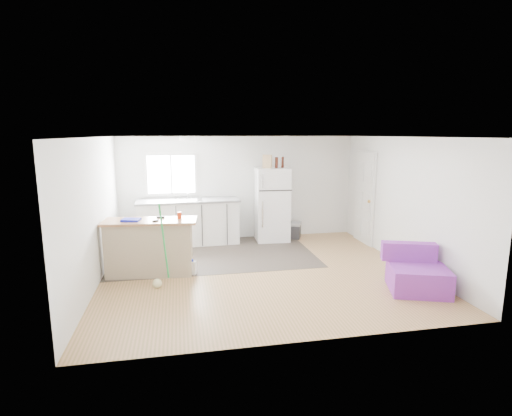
{
  "coord_description": "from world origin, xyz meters",
  "views": [
    {
      "loc": [
        -1.39,
        -6.71,
        2.46
      ],
      "look_at": [
        0.06,
        0.7,
        1.05
      ],
      "focal_mm": 28.0,
      "sensor_mm": 36.0,
      "label": 1
    }
  ],
  "objects": [
    {
      "name": "room",
      "position": [
        0.0,
        0.0,
        1.2
      ],
      "size": [
        5.51,
        5.01,
        2.41
      ],
      "color": "olive",
      "rests_on": "ground"
    },
    {
      "name": "vinyl_zone",
      "position": [
        -0.73,
        1.25,
        0.0
      ],
      "size": [
        4.05,
        2.5,
        0.0
      ],
      "primitive_type": "cube",
      "color": "#332C26",
      "rests_on": "floor"
    },
    {
      "name": "window",
      "position": [
        -1.55,
        2.49,
        1.55
      ],
      "size": [
        1.18,
        0.06,
        0.98
      ],
      "color": "white",
      "rests_on": "back_wall"
    },
    {
      "name": "interior_door",
      "position": [
        2.72,
        1.55,
        1.02
      ],
      "size": [
        0.11,
        0.92,
        2.1
      ],
      "color": "white",
      "rests_on": "right_wall"
    },
    {
      "name": "ceiling_fixture",
      "position": [
        -1.2,
        1.2,
        2.36
      ],
      "size": [
        0.3,
        0.3,
        0.07
      ],
      "primitive_type": "cylinder",
      "color": "white",
      "rests_on": "ceiling"
    },
    {
      "name": "kitchen_cabinets",
      "position": [
        -1.2,
        2.15,
        0.51
      ],
      "size": [
        2.28,
        0.78,
        1.3
      ],
      "rotation": [
        0.0,
        0.0,
        0.03
      ],
      "color": "white",
      "rests_on": "floor"
    },
    {
      "name": "peninsula",
      "position": [
        -1.93,
        0.27,
        0.5
      ],
      "size": [
        1.65,
        0.76,
        0.98
      ],
      "rotation": [
        0.0,
        0.0,
        -0.1
      ],
      "color": "tan",
      "rests_on": "floor"
    },
    {
      "name": "refrigerator",
      "position": [
        0.71,
        2.13,
        0.85
      ],
      "size": [
        0.78,
        0.74,
        1.69
      ],
      "rotation": [
        0.0,
        0.0,
        -0.04
      ],
      "color": "white",
      "rests_on": "floor"
    },
    {
      "name": "cooler",
      "position": [
        1.18,
        2.22,
        0.19
      ],
      "size": [
        0.6,
        0.51,
        0.38
      ],
      "rotation": [
        0.0,
        0.0,
        -0.42
      ],
      "color": "#2C2C2E",
      "rests_on": "floor"
    },
    {
      "name": "purple_seat",
      "position": [
        2.27,
        -1.28,
        0.26
      ],
      "size": [
        1.08,
        1.06,
        0.71
      ],
      "rotation": [
        0.0,
        0.0,
        -0.34
      ],
      "color": "purple",
      "rests_on": "floor"
    },
    {
      "name": "cleaner_jug",
      "position": [
        -1.21,
        0.11,
        0.12
      ],
      "size": [
        0.15,
        0.14,
        0.28
      ],
      "rotation": [
        0.0,
        0.0,
        -0.42
      ],
      "color": "white",
      "rests_on": "floor"
    },
    {
      "name": "mop",
      "position": [
        -1.76,
        -0.36,
        0.23
      ],
      "size": [
        0.27,
        0.39,
        1.4
      ],
      "rotation": [
        0.0,
        0.0,
        -0.27
      ],
      "color": "green",
      "rests_on": "floor"
    },
    {
      "name": "red_cup",
      "position": [
        -1.4,
        0.28,
        1.04
      ],
      "size": [
        0.1,
        0.1,
        0.12
      ],
      "primitive_type": "cylinder",
      "rotation": [
        0.0,
        0.0,
        0.29
      ],
      "color": "red",
      "rests_on": "peninsula"
    },
    {
      "name": "blue_tray",
      "position": [
        -2.22,
        0.26,
        1.0
      ],
      "size": [
        0.34,
        0.28,
        0.04
      ],
      "primitive_type": "cube",
      "rotation": [
        0.0,
        0.0,
        -0.2
      ],
      "color": "#141BBE",
      "rests_on": "peninsula"
    },
    {
      "name": "tool_a",
      "position": [
        -1.73,
        0.4,
        1.0
      ],
      "size": [
        0.15,
        0.08,
        0.03
      ],
      "primitive_type": "cube",
      "rotation": [
        0.0,
        0.0,
        -0.2
      ],
      "color": "black",
      "rests_on": "peninsula"
    },
    {
      "name": "tool_b",
      "position": [
        -1.8,
        0.13,
        1.0
      ],
      "size": [
        0.11,
        0.07,
        0.03
      ],
      "primitive_type": "cube",
      "rotation": [
        0.0,
        0.0,
        0.29
      ],
      "color": "black",
      "rests_on": "peninsula"
    },
    {
      "name": "cardboard_box",
      "position": [
        0.58,
        2.05,
        1.84
      ],
      "size": [
        0.22,
        0.17,
        0.3
      ],
      "primitive_type": "cube",
      "rotation": [
        0.0,
        0.0,
        -0.42
      ],
      "color": "tan",
      "rests_on": "refrigerator"
    },
    {
      "name": "bottle_left",
      "position": [
        0.78,
        2.02,
        1.82
      ],
      "size": [
        0.07,
        0.07,
        0.25
      ],
      "primitive_type": "cylinder",
      "rotation": [
        0.0,
        0.0,
        -0.05
      ],
      "color": "#351209",
      "rests_on": "refrigerator"
    },
    {
      "name": "bottle_right",
      "position": [
        0.94,
        2.11,
        1.82
      ],
      "size": [
        0.08,
        0.08,
        0.25
      ],
      "primitive_type": "cylinder",
      "rotation": [
        0.0,
        0.0,
        0.19
      ],
      "color": "#351209",
      "rests_on": "refrigerator"
    }
  ]
}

